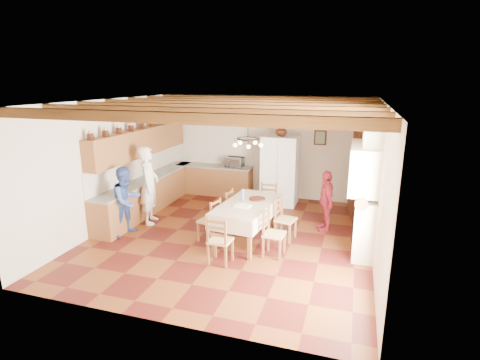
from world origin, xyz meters
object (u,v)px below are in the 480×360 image
(refrigerator, at_px, (280,170))
(chair_left_far, at_px, (223,209))
(hutch, at_px, (363,174))
(chair_right_near, at_px, (274,233))
(dining_table, at_px, (248,207))
(chair_left_near, at_px, (209,220))
(chair_end_near, at_px, (220,240))
(chair_end_far, at_px, (267,203))
(person_woman_red, at_px, (326,201))
(person_woman_blue, at_px, (127,201))
(chair_right_far, at_px, (286,219))
(person_man, at_px, (149,185))
(microwave, at_px, (235,162))

(refrigerator, relative_size, chair_left_far, 2.02)
(hutch, xyz_separation_m, chair_right_near, (-1.64, -2.86, -0.65))
(dining_table, relative_size, chair_left_near, 2.13)
(chair_right_near, height_order, chair_end_near, same)
(chair_end_far, bearing_deg, chair_left_near, -124.38)
(chair_end_far, distance_m, person_woman_red, 1.42)
(hutch, distance_m, chair_left_far, 3.65)
(hutch, height_order, chair_left_near, hutch)
(hutch, relative_size, person_woman_red, 1.58)
(person_woman_blue, bearing_deg, chair_right_far, -64.11)
(person_man, bearing_deg, chair_right_far, -108.71)
(chair_right_far, bearing_deg, chair_end_far, 45.95)
(person_man, bearing_deg, chair_right_near, -123.27)
(chair_end_near, bearing_deg, refrigerator, -92.29)
(chair_end_far, relative_size, person_man, 0.50)
(chair_left_far, xyz_separation_m, person_man, (-1.84, -0.16, 0.47))
(refrigerator, height_order, chair_left_near, refrigerator)
(person_woman_red, bearing_deg, refrigerator, -157.44)
(chair_right_near, bearing_deg, hutch, -26.32)
(chair_end_far, bearing_deg, person_man, -163.51)
(chair_left_far, xyz_separation_m, person_woman_red, (2.30, 0.64, 0.23))
(hutch, xyz_separation_m, person_man, (-4.94, -1.97, -0.18))
(chair_left_far, bearing_deg, dining_table, 61.67)
(chair_right_near, bearing_deg, person_woman_blue, 91.82)
(chair_end_far, bearing_deg, person_woman_red, -4.40)
(hutch, distance_m, chair_end_near, 4.36)
(person_woman_red, bearing_deg, hutch, 127.06)
(person_woman_blue, distance_m, person_woman_red, 4.55)
(chair_end_near, xyz_separation_m, person_woman_red, (1.76, 2.30, 0.23))
(chair_end_near, relative_size, person_woman_blue, 0.61)
(refrigerator, relative_size, person_man, 1.02)
(refrigerator, height_order, chair_right_far, refrigerator)
(chair_left_near, bearing_deg, dining_table, 121.26)
(chair_right_far, bearing_deg, chair_right_near, -173.34)
(chair_end_far, bearing_deg, chair_right_far, -56.57)
(chair_left_far, bearing_deg, chair_right_far, 86.97)
(chair_end_near, relative_size, person_woman_red, 0.67)
(hutch, height_order, chair_end_far, hutch)
(dining_table, relative_size, person_woman_blue, 1.30)
(chair_right_near, relative_size, person_woman_blue, 0.61)
(chair_left_near, bearing_deg, microwave, -159.64)
(refrigerator, xyz_separation_m, dining_table, (-0.16, -2.70, -0.20))
(hutch, relative_size, person_woman_blue, 1.43)
(chair_left_near, xyz_separation_m, person_woman_blue, (-1.90, -0.20, 0.31))
(chair_left_far, relative_size, microwave, 1.83)
(chair_end_near, bearing_deg, chair_end_far, -95.61)
(chair_left_near, distance_m, chair_right_far, 1.67)
(chair_right_near, height_order, chair_right_far, same)
(chair_left_near, relative_size, person_woman_blue, 0.61)
(person_woman_red, bearing_deg, person_man, -97.82)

